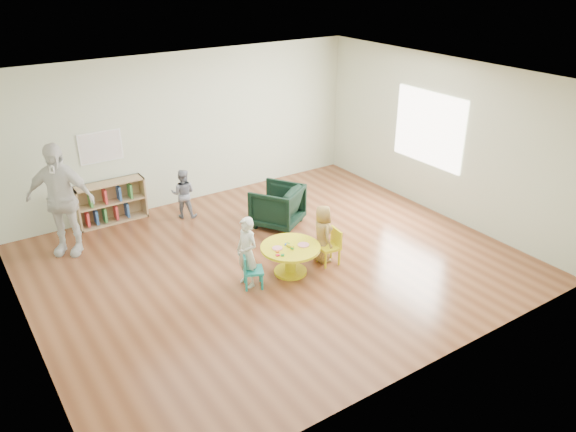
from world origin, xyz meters
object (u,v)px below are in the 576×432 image
object	(u,v)px
kid_chair_left	(250,270)
child_right	(322,234)
activity_table	(290,255)
adult_caretaker	(60,200)
child_left	(247,252)
kid_chair_right	(331,245)
bookshelf	(110,202)
armchair	(277,206)
toddler	(183,194)

from	to	relation	value
kid_chair_left	child_right	bearing A→B (deg)	116.08
activity_table	adult_caretaker	bearing A→B (deg)	135.73
child_left	adult_caretaker	size ratio (longest dim) A/B	0.58
child_right	child_left	bearing A→B (deg)	101.47
kid_chair_right	child_left	world-z (taller)	child_left
bookshelf	child_left	bearing A→B (deg)	-73.16
armchair	toddler	size ratio (longest dim) A/B	0.88
toddler	adult_caretaker	world-z (taller)	adult_caretaker
kid_chair_left	adult_caretaker	bearing A→B (deg)	-118.92
kid_chair_left	armchair	size ratio (longest dim) A/B	0.66
bookshelf	adult_caretaker	size ratio (longest dim) A/B	0.66
bookshelf	adult_caretaker	bearing A→B (deg)	-142.03
child_right	adult_caretaker	bearing A→B (deg)	65.16
kid_chair_right	bookshelf	size ratio (longest dim) A/B	0.47
kid_chair_left	bookshelf	bearing A→B (deg)	-139.33
kid_chair_left	child_left	world-z (taller)	child_left
activity_table	bookshelf	bearing A→B (deg)	116.98
kid_chair_left	bookshelf	xyz separation A→B (m)	(-0.96, 3.24, 0.09)
kid_chair_right	armchair	size ratio (longest dim) A/B	0.71
child_right	activity_table	bearing A→B (deg)	106.76
activity_table	kid_chair_left	bearing A→B (deg)	-179.82
kid_chair_right	child_left	bearing A→B (deg)	90.09
kid_chair_right	adult_caretaker	distance (m)	4.23
child_right	toddler	bearing A→B (deg)	35.56
activity_table	child_left	world-z (taller)	child_left
child_left	activity_table	bearing A→B (deg)	74.82
kid_chair_left	armchair	bearing A→B (deg)	160.60
kid_chair_left	armchair	world-z (taller)	armchair
bookshelf	adult_caretaker	world-z (taller)	adult_caretaker
armchair	bookshelf	bearing A→B (deg)	-68.65
kid_chair_left	adult_caretaker	size ratio (longest dim) A/B	0.29
kid_chair_left	child_left	size ratio (longest dim) A/B	0.50
activity_table	toddler	distance (m)	2.75
child_left	child_right	distance (m)	1.31
child_left	toddler	distance (m)	2.63
kid_chair_right	adult_caretaker	xyz separation A→B (m)	(-3.27, 2.61, 0.61)
bookshelf	child_left	world-z (taller)	child_left
kid_chair_right	bookshelf	bearing A→B (deg)	42.03
armchair	child_left	size ratio (longest dim) A/B	0.75
kid_chair_left	kid_chair_right	size ratio (longest dim) A/B	0.93
toddler	armchair	bearing A→B (deg)	169.92
bookshelf	armchair	distance (m)	2.96
kid_chair_right	toddler	world-z (taller)	toddler
child_left	toddler	world-z (taller)	child_left
bookshelf	armchair	world-z (taller)	bookshelf
activity_table	armchair	world-z (taller)	armchair
child_right	toddler	world-z (taller)	child_right
kid_chair_right	child_right	distance (m)	0.22
kid_chair_left	bookshelf	distance (m)	3.39
kid_chair_left	child_right	xyz separation A→B (m)	(1.31, 0.04, 0.18)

